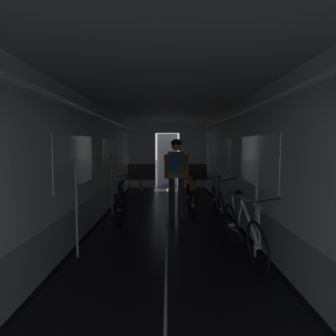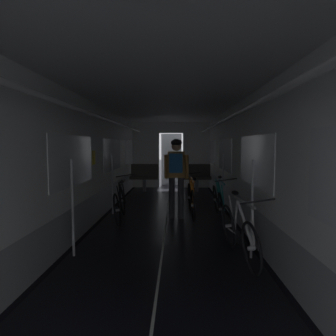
# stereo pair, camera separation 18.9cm
# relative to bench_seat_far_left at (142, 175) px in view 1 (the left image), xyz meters

# --- Properties ---
(train_car_shell) EXTENTS (3.14, 12.34, 2.57)m
(train_car_shell) POSITION_rel_bench_seat_far_left_xyz_m (0.90, -4.47, 1.13)
(train_car_shell) COLOR black
(train_car_shell) RESTS_ON ground
(bench_seat_far_left) EXTENTS (0.98, 0.51, 0.95)m
(bench_seat_far_left) POSITION_rel_bench_seat_far_left_xyz_m (0.00, 0.00, 0.00)
(bench_seat_far_left) COLOR gray
(bench_seat_far_left) RESTS_ON ground
(bench_seat_far_right) EXTENTS (0.98, 0.51, 0.95)m
(bench_seat_far_right) POSITION_rel_bench_seat_far_left_xyz_m (1.80, 0.00, 0.00)
(bench_seat_far_right) COLOR gray
(bench_seat_far_right) RESTS_ON ground
(bicycle_black) EXTENTS (0.44, 1.70, 0.96)m
(bicycle_black) POSITION_rel_bench_seat_far_left_xyz_m (-0.08, -3.97, -0.19)
(bicycle_black) COLOR black
(bicycle_black) RESTS_ON ground
(bicycle_teal) EXTENTS (0.44, 1.69, 0.96)m
(bicycle_teal) POSITION_rel_bench_seat_far_left_xyz_m (2.02, -3.77, -0.19)
(bicycle_teal) COLOR black
(bicycle_teal) RESTS_ON ground
(bicycle_white) EXTENTS (0.48, 1.69, 0.95)m
(bicycle_white) POSITION_rel_bench_seat_far_left_xyz_m (1.99, -6.00, -0.19)
(bicycle_white) COLOR black
(bicycle_white) RESTS_ON ground
(person_cyclist_aisle) EXTENTS (0.54, 0.40, 1.73)m
(person_cyclist_aisle) POSITION_rel_bench_seat_far_left_xyz_m (1.11, -3.75, 0.50)
(person_cyclist_aisle) COLOR #2D2D33
(person_cyclist_aisle) RESTS_ON ground
(bicycle_orange_in_aisle) EXTENTS (0.44, 1.69, 0.94)m
(bicycle_orange_in_aisle) POSITION_rel_bench_seat_far_left_xyz_m (1.45, -3.49, -0.18)
(bicycle_orange_in_aisle) COLOR black
(bicycle_orange_in_aisle) RESTS_ON ground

